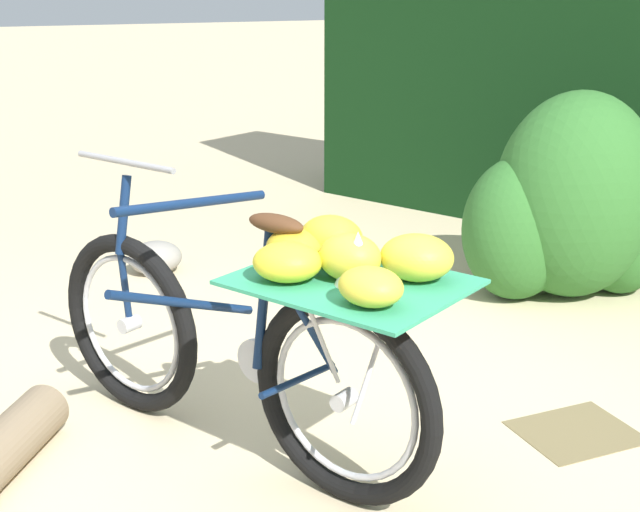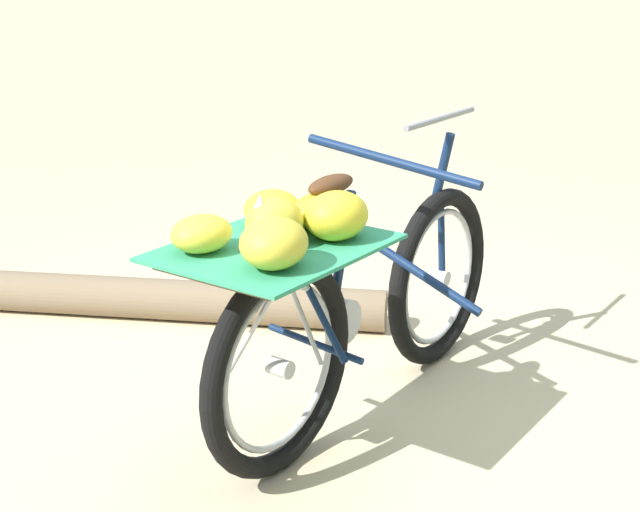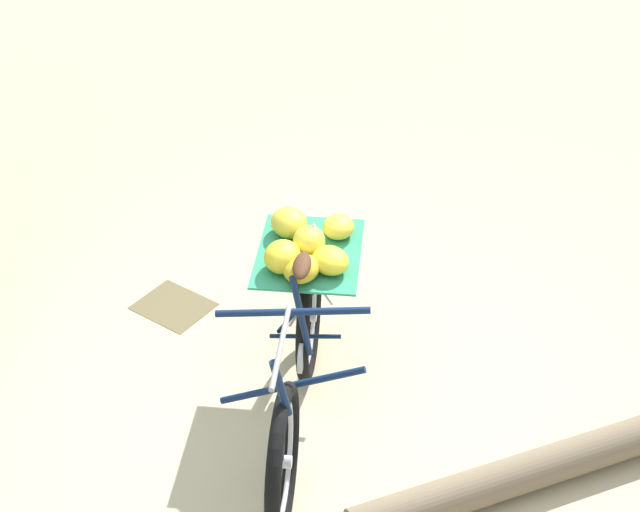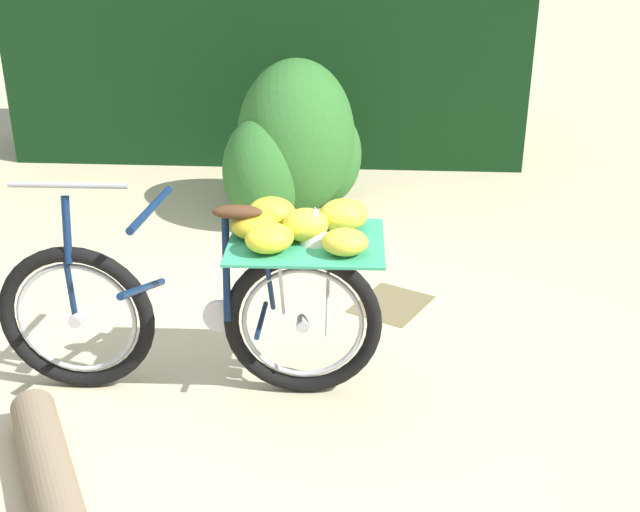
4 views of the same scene
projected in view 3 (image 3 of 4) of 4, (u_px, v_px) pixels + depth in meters
name	position (u px, v px, depth m)	size (l,w,h in m)	color
ground_plane	(283.00, 414.00, 4.84)	(60.00, 60.00, 0.00)	beige
bicycle	(300.00, 336.00, 4.56)	(1.13, 1.70, 1.03)	black
fallen_log	(556.00, 462.00, 4.44)	(0.19, 0.19, 2.20)	#7F6B51
leaf_litter_patch	(174.00, 306.00, 5.60)	(0.44, 0.36, 0.01)	olive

